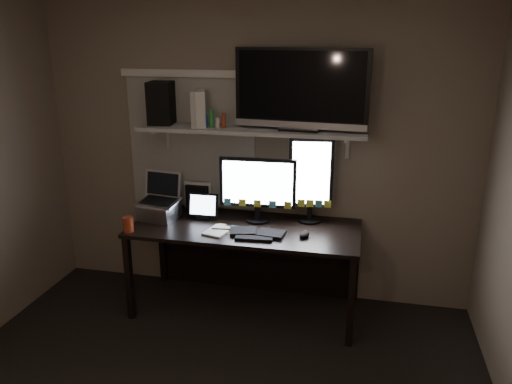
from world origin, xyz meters
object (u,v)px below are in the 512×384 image
(monitor_portrait, at_px, (311,180))
(tv, at_px, (301,90))
(monitor_landscape, at_px, (258,189))
(keyboard, at_px, (257,233))
(laptop, at_px, (158,198))
(game_console, at_px, (200,108))
(mouse, at_px, (304,234))
(tablet, at_px, (203,206))
(speaker, at_px, (161,103))
(desk, at_px, (249,241))
(cup, at_px, (128,224))

(monitor_portrait, xyz_separation_m, tv, (-0.09, -0.04, 0.71))
(monitor_landscape, xyz_separation_m, keyboard, (0.06, -0.28, -0.26))
(keyboard, xyz_separation_m, laptop, (-0.86, 0.15, 0.17))
(monitor_portrait, distance_m, game_console, 1.04)
(mouse, relative_size, tablet, 0.44)
(keyboard, xyz_separation_m, tv, (0.26, 0.33, 1.04))
(game_console, bearing_deg, laptop, -168.82)
(monitor_landscape, height_order, laptop, monitor_landscape)
(monitor_landscape, relative_size, monitor_portrait, 0.88)
(monitor_portrait, xyz_separation_m, laptop, (-1.21, -0.22, -0.16))
(mouse, xyz_separation_m, speaker, (-1.23, 0.33, 0.90))
(monitor_landscape, distance_m, tablet, 0.47)
(monitor_landscape, relative_size, tablet, 2.43)
(desk, bearing_deg, keyboard, -63.87)
(cup, bearing_deg, tablet, 38.95)
(desk, xyz_separation_m, monitor_landscape, (0.07, 0.02, 0.45))
(monitor_landscape, distance_m, speaker, 1.05)
(cup, xyz_separation_m, speaker, (0.11, 0.52, 0.86))
(tablet, relative_size, cup, 2.16)
(tablet, bearing_deg, speaker, 160.23)
(desk, distance_m, cup, 0.98)
(desk, xyz_separation_m, game_console, (-0.41, 0.08, 1.07))
(desk, xyz_separation_m, speaker, (-0.75, 0.10, 1.10))
(laptop, height_order, cup, laptop)
(mouse, distance_m, speaker, 1.56)
(monitor_landscape, height_order, keyboard, monitor_landscape)
(desk, bearing_deg, game_console, 168.60)
(mouse, height_order, cup, cup)
(tablet, bearing_deg, monitor_landscape, 5.73)
(monitor_portrait, height_order, mouse, monitor_portrait)
(monitor_portrait, bearing_deg, monitor_landscape, -172.32)
(monitor_landscape, relative_size, game_console, 2.18)
(monitor_landscape, bearing_deg, tv, 5.86)
(monitor_landscape, height_order, tv, tv)
(tv, xyz_separation_m, game_console, (-0.80, 0.01, -0.16))
(mouse, bearing_deg, desk, 168.30)
(keyboard, distance_m, speaker, 1.31)
(laptop, distance_m, cup, 0.35)
(tablet, bearing_deg, mouse, -14.15)
(monitor_landscape, distance_m, monitor_portrait, 0.43)
(tv, bearing_deg, desk, -164.41)
(monitor_landscape, bearing_deg, laptop, -173.37)
(monitor_landscape, xyz_separation_m, tv, (0.32, 0.05, 0.79))
(keyboard, height_order, mouse, mouse)
(tablet, distance_m, cup, 0.62)
(monitor_portrait, distance_m, tv, 0.71)
(monitor_landscape, xyz_separation_m, game_console, (-0.48, 0.06, 0.62))
(monitor_portrait, relative_size, cup, 5.99)
(keyboard, bearing_deg, tv, 46.57)
(cup, bearing_deg, monitor_landscape, 25.36)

